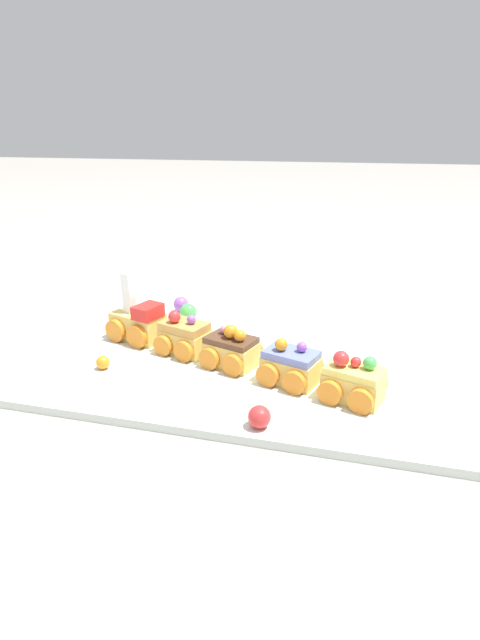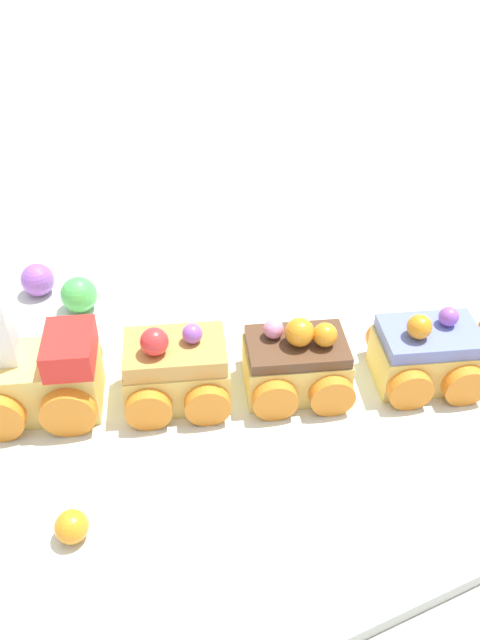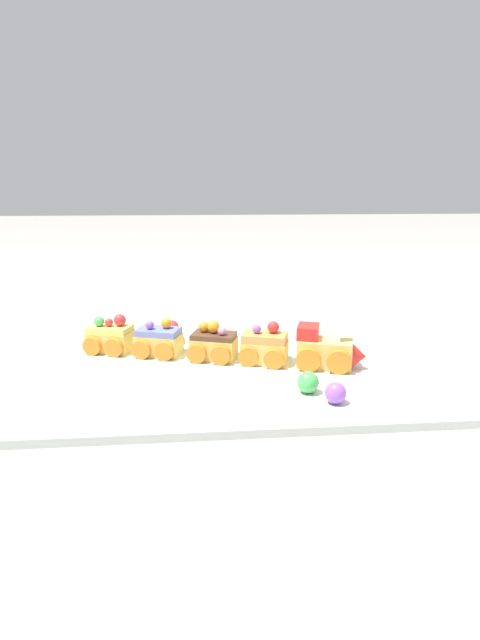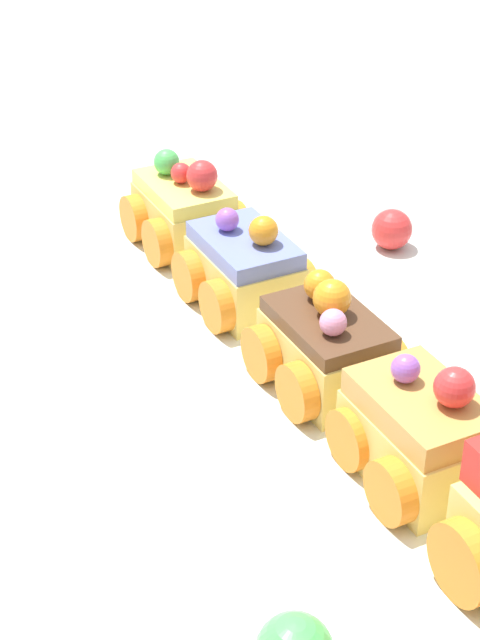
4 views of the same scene
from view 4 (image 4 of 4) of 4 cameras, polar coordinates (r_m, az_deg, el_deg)
The scene contains 7 objects.
ground_plane at distance 0.58m, azimuth 1.60°, elevation -6.14°, with size 10.00×10.00×0.00m, color gray.
display_board at distance 0.58m, azimuth 1.61°, elevation -5.68°, with size 0.69×0.45×0.01m, color silver.
cake_car_caramel at distance 0.53m, azimuth 9.54°, elevation -6.12°, with size 0.09×0.09×0.07m.
cake_car_chocolate at distance 0.59m, azimuth 4.59°, elevation -1.49°, with size 0.09×0.09×0.07m.
cake_car_blueberry at distance 0.66m, azimuth 0.27°, elevation 2.63°, with size 0.09×0.09×0.06m.
cake_car_lemon at distance 0.74m, azimuth -2.97°, elevation 5.80°, with size 0.09×0.09×0.07m.
gumball_red at distance 0.74m, azimuth 8.10°, elevation 4.81°, with size 0.03×0.03×0.03m, color red.
Camera 4 is at (0.32, -0.33, 0.36)m, focal length 60.00 mm.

